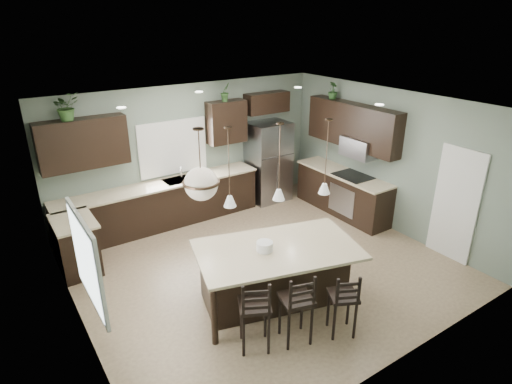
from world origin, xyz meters
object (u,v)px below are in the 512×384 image
(kitchen_island, at_px, (277,275))
(refrigerator, at_px, (268,162))
(serving_dish, at_px, (265,246))
(bar_stool_right, at_px, (343,302))
(bar_stool_center, at_px, (296,306))
(plant_back_left, at_px, (66,107))
(bar_stool_left, at_px, (255,313))

(kitchen_island, bearing_deg, refrigerator, 71.91)
(serving_dish, relative_size, bar_stool_right, 0.24)
(refrigerator, distance_m, kitchen_island, 3.96)
(bar_stool_center, xyz_separation_m, bar_stool_right, (0.61, -0.24, -0.05))
(kitchen_island, distance_m, bar_stool_right, 1.10)
(refrigerator, bearing_deg, bar_stool_right, -112.98)
(refrigerator, height_order, bar_stool_center, refrigerator)
(refrigerator, height_order, kitchen_island, refrigerator)
(refrigerator, height_order, plant_back_left, plant_back_left)
(bar_stool_right, bearing_deg, bar_stool_center, -174.49)
(serving_dish, xyz_separation_m, bar_stool_left, (-0.63, -0.68, -0.45))
(serving_dish, distance_m, bar_stool_right, 1.32)
(serving_dish, height_order, bar_stool_center, bar_stool_center)
(bar_stool_left, bearing_deg, serving_dish, 74.48)
(refrigerator, relative_size, bar_stool_center, 1.71)
(refrigerator, distance_m, serving_dish, 4.00)
(bar_stool_right, bearing_deg, serving_dish, 141.74)
(bar_stool_left, bearing_deg, plant_back_left, 132.54)
(bar_stool_center, bearing_deg, kitchen_island, 86.39)
(bar_stool_center, bearing_deg, plant_back_left, 127.25)
(bar_stool_center, relative_size, bar_stool_right, 1.09)
(refrigerator, bearing_deg, bar_stool_center, -120.89)
(serving_dish, xyz_separation_m, bar_stool_right, (0.51, -1.11, -0.50))
(serving_dish, height_order, bar_stool_right, serving_dish)
(kitchen_island, bearing_deg, bar_stool_left, -127.32)
(kitchen_island, bearing_deg, bar_stool_right, -57.90)
(bar_stool_right, bearing_deg, plant_back_left, 143.57)
(bar_stool_left, xyz_separation_m, bar_stool_center, (0.53, -0.19, -0.00))
(serving_dish, xyz_separation_m, plant_back_left, (-1.75, 3.40, 1.64))
(refrigerator, bearing_deg, serving_dish, -126.06)
(serving_dish, distance_m, plant_back_left, 4.16)
(kitchen_island, xyz_separation_m, serving_dish, (-0.19, 0.05, 0.53))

